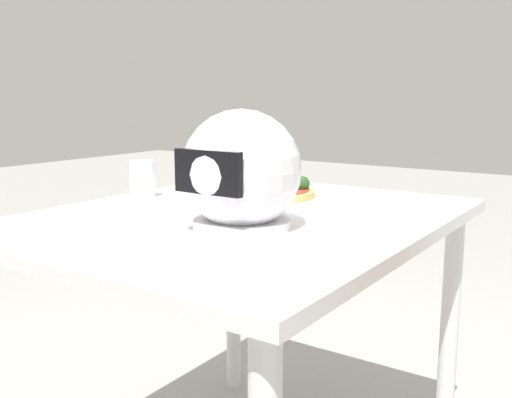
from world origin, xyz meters
TOP-DOWN VIEW (x-y plane):
  - dining_table at (0.00, 0.00)m, footprint 0.87×1.05m
  - pizza_plate at (0.04, -0.18)m, footprint 0.31×0.31m
  - pizza at (0.04, -0.18)m, footprint 0.25×0.25m
  - motorcycle_helmet at (-0.09, 0.13)m, footprint 0.25×0.25m
  - drinking_glass at (0.35, -0.02)m, footprint 0.07×0.07m

SIDE VIEW (x-z plane):
  - dining_table at x=0.00m, z-range 0.28..1.04m
  - pizza_plate at x=0.04m, z-range 0.76..0.77m
  - pizza at x=0.04m, z-range 0.75..0.81m
  - drinking_glass at x=0.35m, z-range 0.76..0.86m
  - motorcycle_helmet at x=-0.09m, z-range 0.75..1.00m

